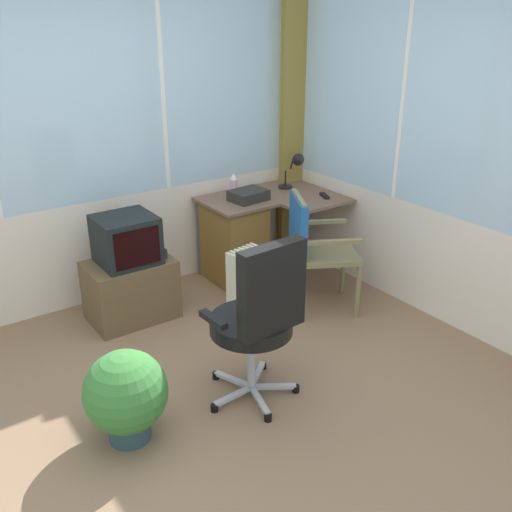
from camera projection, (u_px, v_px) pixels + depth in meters
name	position (u px, v px, depth m)	size (l,w,h in m)	color
ground	(226.00, 426.00, 3.33)	(5.02, 4.83, 0.06)	#87664B
north_window_panel	(82.00, 137.00, 4.25)	(4.02, 0.07, 2.70)	silver
east_window_panel	(474.00, 149.00, 3.87)	(0.07, 3.83, 2.70)	silver
curtain_corner	(293.00, 120.00, 5.18)	(0.24, 0.07, 2.60)	olive
desk	(238.00, 238.00, 4.96)	(1.12, 0.87, 0.73)	brown
desk_lamp	(296.00, 166.00, 5.10)	(0.24, 0.21, 0.32)	black
tv_remote	(325.00, 196.00, 4.92)	(0.04, 0.15, 0.02)	black
spray_bottle	(234.00, 186.00, 4.87)	(0.06, 0.06, 0.22)	#E498BC
paper_tray	(249.00, 195.00, 4.81)	(0.30, 0.23, 0.09)	#292723
wooden_armchair	(310.00, 238.00, 4.38)	(0.65, 0.65, 0.94)	olive
office_chair	(260.00, 313.00, 3.27)	(0.60, 0.58, 1.07)	#B7B7BF
tv_on_stand	(130.00, 274.00, 4.32)	(0.64, 0.44, 0.84)	brown
space_heater	(246.00, 283.00, 4.35)	(0.37, 0.23, 0.59)	silver
potted_plant	(126.00, 394.00, 3.09)	(0.46, 0.46, 0.54)	#2E4852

